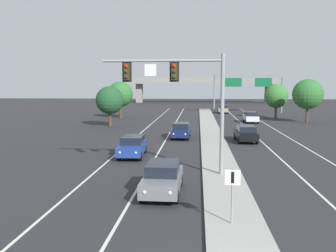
# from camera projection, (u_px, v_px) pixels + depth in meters

# --- Properties ---
(median_island) EXTENTS (2.40, 110.00, 0.15)m
(median_island) POSITION_uv_depth(u_px,v_px,m) (218.00, 159.00, 27.04)
(median_island) COLOR #9E9B93
(median_island) RESTS_ON ground
(lane_stripe_oncoming_center) EXTENTS (0.14, 100.00, 0.01)m
(lane_stripe_oncoming_center) POSITION_uv_depth(u_px,v_px,m) (163.00, 144.00, 34.36)
(lane_stripe_oncoming_center) COLOR silver
(lane_stripe_oncoming_center) RESTS_ON ground
(lane_stripe_receding_center) EXTENTS (0.14, 100.00, 0.01)m
(lane_stripe_receding_center) POSITION_uv_depth(u_px,v_px,m) (265.00, 145.00, 33.60)
(lane_stripe_receding_center) COLOR silver
(lane_stripe_receding_center) RESTS_ON ground
(edge_stripe_left) EXTENTS (0.14, 100.00, 0.01)m
(edge_stripe_left) POSITION_uv_depth(u_px,v_px,m) (129.00, 143.00, 34.63)
(edge_stripe_left) COLOR silver
(edge_stripe_left) RESTS_ON ground
(edge_stripe_right) EXTENTS (0.14, 100.00, 0.01)m
(edge_stripe_right) POSITION_uv_depth(u_px,v_px,m) (302.00, 146.00, 33.34)
(edge_stripe_right) COLOR silver
(edge_stripe_right) RESTS_ON ground
(overhead_signal_mast) EXTENTS (7.26, 0.44, 7.20)m
(overhead_signal_mast) POSITION_uv_depth(u_px,v_px,m) (183.00, 88.00, 21.79)
(overhead_signal_mast) COLOR gray
(overhead_signal_mast) RESTS_ON median_island
(median_sign_post) EXTENTS (0.60, 0.10, 2.20)m
(median_sign_post) POSITION_uv_depth(u_px,v_px,m) (232.00, 188.00, 14.15)
(median_sign_post) COLOR gray
(median_sign_post) RESTS_ON median_island
(car_oncoming_grey) EXTENTS (1.88, 4.50, 1.58)m
(car_oncoming_grey) POSITION_uv_depth(u_px,v_px,m) (163.00, 178.00, 18.65)
(car_oncoming_grey) COLOR slate
(car_oncoming_grey) RESTS_ON ground
(car_oncoming_blue) EXTENTS (1.93, 4.51, 1.58)m
(car_oncoming_blue) POSITION_uv_depth(u_px,v_px,m) (132.00, 146.00, 28.23)
(car_oncoming_blue) COLOR navy
(car_oncoming_blue) RESTS_ON ground
(car_oncoming_navy) EXTENTS (1.89, 4.50, 1.58)m
(car_oncoming_navy) POSITION_uv_depth(u_px,v_px,m) (181.00, 130.00, 37.87)
(car_oncoming_navy) COLOR #141E4C
(car_oncoming_navy) RESTS_ON ground
(car_receding_black) EXTENTS (1.93, 4.51, 1.58)m
(car_receding_black) POSITION_uv_depth(u_px,v_px,m) (246.00, 133.00, 35.54)
(car_receding_black) COLOR black
(car_receding_black) RESTS_ON ground
(car_receding_white) EXTENTS (1.83, 4.48, 1.58)m
(car_receding_white) POSITION_uv_depth(u_px,v_px,m) (251.00, 117.00, 53.15)
(car_receding_white) COLOR silver
(car_receding_white) RESTS_ON ground
(car_receding_tan) EXTENTS (1.92, 4.51, 1.58)m
(car_receding_tan) POSITION_uv_depth(u_px,v_px,m) (223.00, 109.00, 70.52)
(car_receding_tan) COLOR tan
(car_receding_tan) RESTS_ON ground
(highway_sign_gantry) EXTENTS (13.28, 0.42, 7.50)m
(highway_sign_gantry) POSITION_uv_depth(u_px,v_px,m) (248.00, 81.00, 70.97)
(highway_sign_gantry) COLOR gray
(highway_sign_gantry) RESTS_ON ground
(overpass_bridge) EXTENTS (42.40, 6.40, 7.65)m
(overpass_bridge) POSITION_uv_depth(u_px,v_px,m) (203.00, 83.00, 108.94)
(overpass_bridge) COLOR gray
(overpass_bridge) RESTS_ON ground
(tree_far_left_b) EXTENTS (4.13, 4.13, 5.97)m
(tree_far_left_b) POSITION_uv_depth(u_px,v_px,m) (120.00, 94.00, 59.78)
(tree_far_left_b) COLOR #4C3823
(tree_far_left_b) RESTS_ON ground
(tree_far_right_b) EXTENTS (4.35, 4.35, 6.29)m
(tree_far_right_b) POSITION_uv_depth(u_px,v_px,m) (308.00, 94.00, 52.65)
(tree_far_right_b) COLOR #4C3823
(tree_far_right_b) RESTS_ON ground
(tree_far_right_c) EXTENTS (3.82, 3.82, 5.53)m
(tree_far_right_c) POSITION_uv_depth(u_px,v_px,m) (276.00, 96.00, 59.11)
(tree_far_right_c) COLOR #4C3823
(tree_far_right_c) RESTS_ON ground
(tree_far_left_c) EXTENTS (3.66, 3.66, 5.29)m
(tree_far_left_c) POSITION_uv_depth(u_px,v_px,m) (110.00, 100.00, 47.89)
(tree_far_left_c) COLOR #4C3823
(tree_far_left_c) RESTS_ON ground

